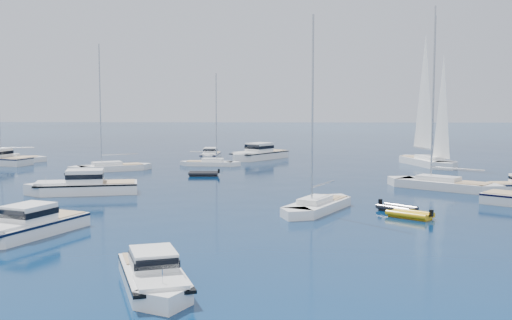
% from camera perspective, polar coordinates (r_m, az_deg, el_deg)
% --- Properties ---
extents(ground, '(400.00, 400.00, 0.00)m').
position_cam_1_polar(ground, '(37.13, 2.54, -6.94)').
color(ground, navy).
rests_on(ground, ground).
extents(motor_cruiser_near, '(4.88, 8.28, 2.08)m').
position_cam_1_polar(motor_cruiser_near, '(27.38, -9.30, -11.50)').
color(motor_cruiser_near, white).
rests_on(motor_cruiser_near, ground).
extents(motor_cruiser_left, '(5.93, 9.48, 2.39)m').
position_cam_1_polar(motor_cruiser_left, '(39.36, -20.22, -6.56)').
color(motor_cruiser_left, white).
rests_on(motor_cruiser_left, ground).
extents(motor_cruiser_centre, '(10.62, 5.29, 2.67)m').
position_cam_1_polar(motor_cruiser_centre, '(55.68, -15.56, -2.99)').
color(motor_cruiser_centre, white).
rests_on(motor_cruiser_centre, ground).
extents(motor_cruiser_distant, '(9.14, 10.77, 2.86)m').
position_cam_1_polar(motor_cruiser_distant, '(85.44, 0.22, 0.07)').
color(motor_cruiser_distant, white).
rests_on(motor_cruiser_distant, ground).
extents(motor_cruiser_horizon, '(2.48, 7.41, 1.93)m').
position_cam_1_polar(motor_cruiser_horizon, '(86.85, -4.20, 0.14)').
color(motor_cruiser_horizon, silver).
rests_on(motor_cruiser_horizon, ground).
extents(sailboat_fore, '(6.81, 9.92, 14.47)m').
position_cam_1_polar(sailboat_fore, '(45.57, 5.62, -4.65)').
color(sailboat_fore, white).
rests_on(sailboat_fore, ground).
extents(sailboat_mid_r, '(11.00, 9.56, 17.08)m').
position_cam_1_polar(sailboat_mid_r, '(58.89, 16.73, -2.57)').
color(sailboat_mid_r, silver).
rests_on(sailboat_mid_r, ground).
extents(sailboat_mid_l, '(10.15, 7.15, 14.88)m').
position_cam_1_polar(sailboat_mid_l, '(73.15, -13.17, -0.97)').
color(sailboat_mid_l, white).
rests_on(sailboat_mid_l, ground).
extents(sailboat_centre, '(8.17, 2.85, 11.77)m').
position_cam_1_polar(sailboat_centre, '(77.12, -4.22, -0.52)').
color(sailboat_centre, white).
rests_on(sailboat_centre, ground).
extents(sailboat_sails_r, '(6.30, 13.23, 18.82)m').
position_cam_1_polar(sailboat_sails_r, '(80.13, 15.39, -0.48)').
color(sailboat_sails_r, white).
rests_on(sailboat_sails_r, ground).
extents(sailboat_far_l, '(10.38, 3.91, 14.89)m').
position_cam_1_polar(sailboat_far_l, '(87.96, -21.68, -0.16)').
color(sailboat_far_l, silver).
rests_on(sailboat_far_l, ground).
extents(tender_yellow, '(3.54, 3.40, 0.95)m').
position_cam_1_polar(tender_yellow, '(43.92, 13.91, -5.16)').
color(tender_yellow, '#E2A90D').
rests_on(tender_yellow, ground).
extents(tender_grey_near, '(3.22, 3.21, 0.95)m').
position_cam_1_polar(tender_grey_near, '(46.18, 12.78, -4.62)').
color(tender_grey_near, black).
rests_on(tender_grey_near, ground).
extents(tender_grey_far, '(3.32, 1.92, 0.95)m').
position_cam_1_polar(tender_grey_far, '(66.67, -4.83, -1.45)').
color(tender_grey_far, black).
rests_on(tender_grey_far, ground).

